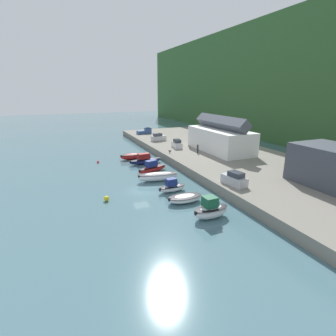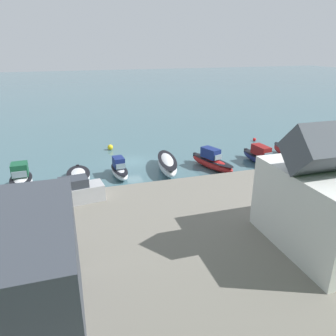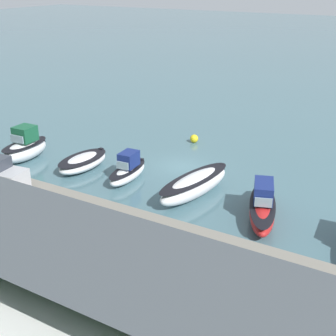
{
  "view_description": "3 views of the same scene",
  "coord_description": "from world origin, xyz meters",
  "px_view_note": "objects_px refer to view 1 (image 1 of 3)",
  "views": [
    {
      "loc": [
        38.2,
        -11.43,
        15.66
      ],
      "look_at": [
        -2.21,
        5.73,
        2.61
      ],
      "focal_mm": 28.0,
      "sensor_mm": 36.0,
      "label": 1
    },
    {
      "loc": [
        7.21,
        39.16,
        14.17
      ],
      "look_at": [
        -2.19,
        8.78,
        2.08
      ],
      "focal_mm": 35.0,
      "sensor_mm": 36.0,
      "label": 2
    },
    {
      "loc": [
        -17.32,
        31.67,
        14.94
      ],
      "look_at": [
        -1.17,
        4.26,
        1.65
      ],
      "focal_mm": 50.0,
      "sensor_mm": 36.0,
      "label": 3
    }
  ],
  "objects_px": {
    "parked_car_0": "(177,144)",
    "moored_boat_3": "(158,176)",
    "parked_car_3": "(158,138)",
    "pickup_truck_0": "(145,131)",
    "moored_boat_4": "(172,187)",
    "moored_boat_5": "(185,198)",
    "moored_boat_6": "(211,210)",
    "moored_boat_1": "(145,160)",
    "mooring_buoy_1": "(98,162)",
    "mooring_buoy_0": "(106,199)",
    "dog_on_quay": "(170,151)",
    "moored_boat_0": "(132,156)",
    "person_on_quay": "(198,148)",
    "moored_boat_2": "(152,168)",
    "parked_car_1": "(234,179)"
  },
  "relations": [
    {
      "from": "moored_boat_5",
      "to": "mooring_buoy_0",
      "type": "xyz_separation_m",
      "value": [
        -4.88,
        -10.41,
        -0.21
      ]
    },
    {
      "from": "moored_boat_1",
      "to": "parked_car_0",
      "type": "distance_m",
      "value": 12.25
    },
    {
      "from": "moored_boat_0",
      "to": "moored_boat_1",
      "type": "xyz_separation_m",
      "value": [
        4.93,
        1.66,
        0.1
      ]
    },
    {
      "from": "moored_boat_1",
      "to": "dog_on_quay",
      "type": "bearing_deg",
      "value": 95.45
    },
    {
      "from": "parked_car_3",
      "to": "pickup_truck_0",
      "type": "distance_m",
      "value": 13.72
    },
    {
      "from": "moored_boat_1",
      "to": "parked_car_1",
      "type": "distance_m",
      "value": 23.61
    },
    {
      "from": "moored_boat_6",
      "to": "pickup_truck_0",
      "type": "bearing_deg",
      "value": 167.7
    },
    {
      "from": "moored_boat_3",
      "to": "mooring_buoy_0",
      "type": "relative_size",
      "value": 9.85
    },
    {
      "from": "moored_boat_3",
      "to": "moored_boat_6",
      "type": "xyz_separation_m",
      "value": [
        15.89,
        1.04,
        0.23
      ]
    },
    {
      "from": "parked_car_0",
      "to": "moored_boat_3",
      "type": "bearing_deg",
      "value": -115.24
    },
    {
      "from": "moored_boat_3",
      "to": "moored_boat_1",
      "type": "bearing_deg",
      "value": -177.63
    },
    {
      "from": "dog_on_quay",
      "to": "mooring_buoy_1",
      "type": "height_order",
      "value": "dog_on_quay"
    },
    {
      "from": "moored_boat_1",
      "to": "moored_boat_6",
      "type": "bearing_deg",
      "value": -5.93
    },
    {
      "from": "moored_boat_3",
      "to": "mooring_buoy_1",
      "type": "relative_size",
      "value": 14.84
    },
    {
      "from": "moored_boat_4",
      "to": "parked_car_3",
      "type": "height_order",
      "value": "parked_car_3"
    },
    {
      "from": "moored_boat_2",
      "to": "moored_boat_5",
      "type": "distance_m",
      "value": 15.64
    },
    {
      "from": "moored_boat_1",
      "to": "parked_car_1",
      "type": "bearing_deg",
      "value": 12.47
    },
    {
      "from": "person_on_quay",
      "to": "moored_boat_6",
      "type": "bearing_deg",
      "value": -25.92
    },
    {
      "from": "moored_boat_3",
      "to": "parked_car_3",
      "type": "relative_size",
      "value": 1.77
    },
    {
      "from": "moored_boat_2",
      "to": "parked_car_0",
      "type": "distance_m",
      "value": 16.86
    },
    {
      "from": "moored_boat_0",
      "to": "moored_boat_5",
      "type": "bearing_deg",
      "value": 1.89
    },
    {
      "from": "moored_boat_5",
      "to": "pickup_truck_0",
      "type": "height_order",
      "value": "pickup_truck_0"
    },
    {
      "from": "moored_boat_4",
      "to": "moored_boat_6",
      "type": "distance_m",
      "value": 10.2
    },
    {
      "from": "moored_boat_6",
      "to": "person_on_quay",
      "type": "xyz_separation_m",
      "value": [
        -26.47,
        12.86,
        1.61
      ]
    },
    {
      "from": "moored_boat_0",
      "to": "moored_boat_5",
      "type": "distance_m",
      "value": 27.06
    },
    {
      "from": "parked_car_1",
      "to": "moored_boat_0",
      "type": "bearing_deg",
      "value": 100.17
    },
    {
      "from": "moored_boat_5",
      "to": "parked_car_3",
      "type": "bearing_deg",
      "value": 165.38
    },
    {
      "from": "dog_on_quay",
      "to": "moored_boat_0",
      "type": "bearing_deg",
      "value": -45.15
    },
    {
      "from": "parked_car_3",
      "to": "mooring_buoy_0",
      "type": "distance_m",
      "value": 40.15
    },
    {
      "from": "moored_boat_4",
      "to": "parked_car_3",
      "type": "bearing_deg",
      "value": 158.13
    },
    {
      "from": "moored_boat_0",
      "to": "parked_car_0",
      "type": "relative_size",
      "value": 1.24
    },
    {
      "from": "moored_boat_6",
      "to": "mooring_buoy_0",
      "type": "relative_size",
      "value": 6.19
    },
    {
      "from": "moored_boat_0",
      "to": "moored_boat_4",
      "type": "bearing_deg",
      "value": 2.01
    },
    {
      "from": "parked_car_1",
      "to": "dog_on_quay",
      "type": "height_order",
      "value": "parked_car_1"
    },
    {
      "from": "person_on_quay",
      "to": "mooring_buoy_1",
      "type": "relative_size",
      "value": 4.11
    },
    {
      "from": "moored_boat_0",
      "to": "parked_car_1",
      "type": "height_order",
      "value": "parked_car_1"
    },
    {
      "from": "moored_boat_3",
      "to": "moored_boat_5",
      "type": "xyz_separation_m",
      "value": [
        10.23,
        0.19,
        -0.25
      ]
    },
    {
      "from": "moored_boat_2",
      "to": "parked_car_3",
      "type": "bearing_deg",
      "value": 136.3
    },
    {
      "from": "mooring_buoy_0",
      "to": "dog_on_quay",
      "type": "bearing_deg",
      "value": 135.49
    },
    {
      "from": "moored_boat_3",
      "to": "mooring_buoy_1",
      "type": "distance_m",
      "value": 18.56
    },
    {
      "from": "moored_boat_0",
      "to": "moored_boat_4",
      "type": "height_order",
      "value": "moored_boat_4"
    },
    {
      "from": "moored_boat_2",
      "to": "mooring_buoy_1",
      "type": "xyz_separation_m",
      "value": [
        -11.29,
        -8.91,
        -0.64
      ]
    },
    {
      "from": "moored_boat_0",
      "to": "dog_on_quay",
      "type": "height_order",
      "value": "dog_on_quay"
    },
    {
      "from": "moored_boat_4",
      "to": "parked_car_0",
      "type": "height_order",
      "value": "parked_car_0"
    },
    {
      "from": "parked_car_0",
      "to": "person_on_quay",
      "type": "height_order",
      "value": "parked_car_0"
    },
    {
      "from": "moored_boat_1",
      "to": "mooring_buoy_1",
      "type": "height_order",
      "value": "moored_boat_1"
    },
    {
      "from": "dog_on_quay",
      "to": "moored_boat_5",
      "type": "bearing_deg",
      "value": 50.9
    },
    {
      "from": "moored_boat_4",
      "to": "moored_boat_5",
      "type": "relative_size",
      "value": 0.92
    },
    {
      "from": "moored_boat_6",
      "to": "parked_car_0",
      "type": "relative_size",
      "value": 1.1
    },
    {
      "from": "parked_car_1",
      "to": "moored_boat_6",
      "type": "bearing_deg",
      "value": -152.21
    }
  ]
}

